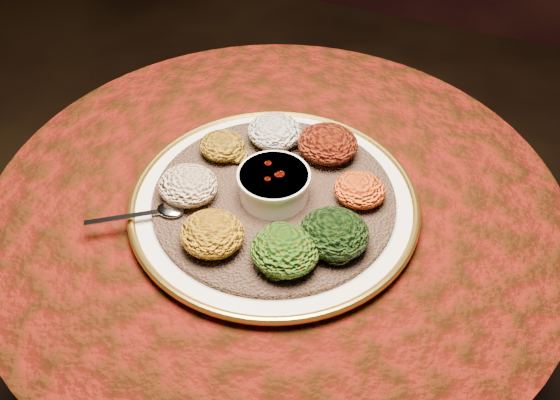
% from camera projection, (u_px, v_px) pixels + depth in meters
% --- Properties ---
extents(table, '(0.96, 0.96, 0.73)m').
position_uv_depth(table, '(277.00, 267.00, 1.16)').
color(table, black).
rests_on(table, ground).
extents(platter, '(0.53, 0.53, 0.02)m').
position_uv_depth(platter, '(274.00, 203.00, 1.01)').
color(platter, white).
rests_on(platter, table).
extents(injera, '(0.42, 0.42, 0.01)m').
position_uv_depth(injera, '(274.00, 198.00, 1.00)').
color(injera, brown).
rests_on(injera, platter).
extents(stew_bowl, '(0.12, 0.12, 0.05)m').
position_uv_depth(stew_bowl, '(274.00, 184.00, 0.98)').
color(stew_bowl, silver).
rests_on(stew_bowl, injera).
extents(spoon, '(0.13, 0.09, 0.01)m').
position_uv_depth(spoon, '(163.00, 211.00, 0.97)').
color(spoon, silver).
rests_on(spoon, injera).
extents(portion_ayib, '(0.09, 0.09, 0.05)m').
position_uv_depth(portion_ayib, '(275.00, 132.00, 1.08)').
color(portion_ayib, beige).
rests_on(portion_ayib, injera).
extents(portion_kitfo, '(0.10, 0.10, 0.05)m').
position_uv_depth(portion_kitfo, '(328.00, 144.00, 1.05)').
color(portion_kitfo, black).
rests_on(portion_kitfo, injera).
extents(portion_tikil, '(0.08, 0.08, 0.04)m').
position_uv_depth(portion_tikil, '(360.00, 190.00, 0.98)').
color(portion_tikil, '#A5580D').
rests_on(portion_tikil, injera).
extents(portion_gomen, '(0.10, 0.10, 0.05)m').
position_uv_depth(portion_gomen, '(334.00, 233.00, 0.91)').
color(portion_gomen, black).
rests_on(portion_gomen, injera).
extents(portion_mixveg, '(0.10, 0.10, 0.05)m').
position_uv_depth(portion_mixveg, '(285.00, 251.00, 0.89)').
color(portion_mixveg, maroon).
rests_on(portion_mixveg, injera).
extents(portion_kik, '(0.10, 0.09, 0.05)m').
position_uv_depth(portion_kik, '(212.00, 234.00, 0.91)').
color(portion_kik, '#986D0D').
rests_on(portion_kik, injera).
extents(portion_timatim, '(0.10, 0.09, 0.05)m').
position_uv_depth(portion_timatim, '(188.00, 185.00, 0.98)').
color(portion_timatim, maroon).
rests_on(portion_timatim, injera).
extents(portion_shiro, '(0.08, 0.07, 0.04)m').
position_uv_depth(portion_shiro, '(222.00, 146.00, 1.06)').
color(portion_shiro, '#8A6410').
rests_on(portion_shiro, injera).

